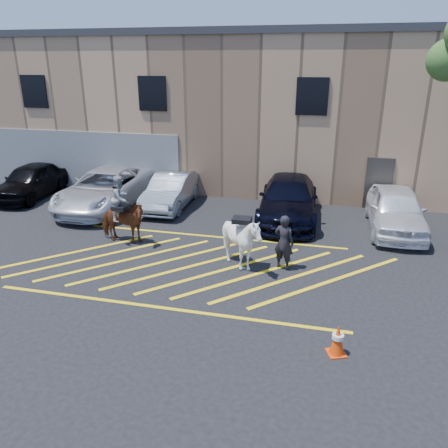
% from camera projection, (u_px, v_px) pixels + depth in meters
% --- Properties ---
extents(ground, '(90.00, 90.00, 0.00)m').
position_uv_depth(ground, '(194.00, 262.00, 13.79)').
color(ground, black).
rests_on(ground, ground).
extents(car_black_suv, '(2.11, 4.64, 1.54)m').
position_uv_depth(car_black_suv, '(31.00, 181.00, 20.17)').
color(car_black_suv, black).
rests_on(car_black_suv, ground).
extents(car_white_pickup, '(2.75, 5.82, 1.61)m').
position_uv_depth(car_white_pickup, '(105.00, 189.00, 18.75)').
color(car_white_pickup, silver).
rests_on(car_white_pickup, ground).
extents(car_silver_sedan, '(1.64, 4.38, 1.43)m').
position_uv_depth(car_silver_sedan, '(171.00, 191.00, 18.83)').
color(car_silver_sedan, '#949BA1').
rests_on(car_silver_sedan, ground).
extents(car_blue_suv, '(2.53, 5.64, 1.60)m').
position_uv_depth(car_blue_suv, '(288.00, 199.00, 17.43)').
color(car_blue_suv, black).
rests_on(car_blue_suv, ground).
extents(car_white_suv, '(1.95, 4.73, 1.60)m').
position_uv_depth(car_white_suv, '(396.00, 209.00, 16.18)').
color(car_white_suv, white).
rests_on(car_white_suv, ground).
extents(handler, '(0.73, 0.59, 1.72)m').
position_uv_depth(handler, '(284.00, 242.00, 13.11)').
color(handler, black).
rests_on(handler, ground).
extents(warehouse, '(32.42, 10.20, 7.30)m').
position_uv_depth(warehouse, '(259.00, 107.00, 23.43)').
color(warehouse, tan).
rests_on(warehouse, ground).
extents(hatching_zone, '(12.60, 5.12, 0.01)m').
position_uv_depth(hatching_zone, '(191.00, 266.00, 13.52)').
color(hatching_zone, yellow).
rests_on(hatching_zone, ground).
extents(mounted_bay, '(1.85, 0.91, 2.40)m').
position_uv_depth(mounted_bay, '(122.00, 216.00, 14.96)').
color(mounted_bay, brown).
rests_on(mounted_bay, ground).
extents(saddled_white, '(1.46, 1.63, 1.75)m').
position_uv_depth(saddled_white, '(242.00, 241.00, 13.15)').
color(saddled_white, white).
rests_on(saddled_white, ground).
extents(traffic_cone, '(0.50, 0.50, 0.73)m').
position_uv_depth(traffic_cone, '(338.00, 340.00, 9.36)').
color(traffic_cone, '#E93A09').
rests_on(traffic_cone, ground).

